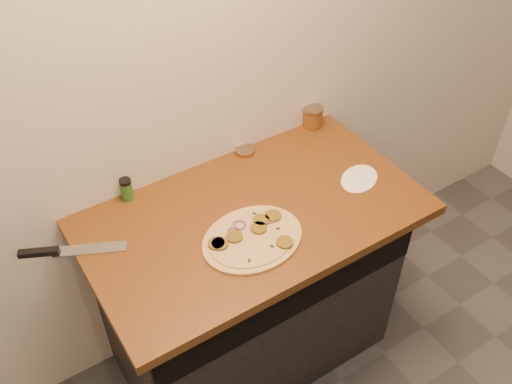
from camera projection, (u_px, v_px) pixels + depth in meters
cabinet at (249, 289)px, 2.35m from camera, size 1.10×0.60×0.86m
countertop at (253, 215)px, 2.03m from camera, size 1.20×0.70×0.04m
pizza at (252, 238)px, 1.90m from camera, size 0.38×0.38×0.02m
chefs_knife at (63, 251)px, 1.86m from camera, size 0.33×0.18×0.02m
mason_jar_lid at (245, 151)px, 2.25m from camera, size 0.10×0.10×0.02m
salsa_jar at (313, 117)px, 2.36m from camera, size 0.08×0.08×0.09m
spice_shaker at (126, 189)px, 2.03m from camera, size 0.04×0.04×0.09m
flour_spill at (359, 179)px, 2.14m from camera, size 0.23×0.23×0.00m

